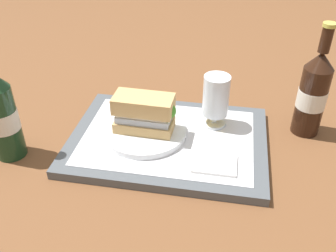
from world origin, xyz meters
TOP-DOWN VIEW (x-y plane):
  - ground_plane at (0.00, 0.00)m, footprint 3.00×3.00m
  - tray at (0.00, 0.00)m, footprint 0.44×0.32m
  - placemat at (0.00, 0.00)m, footprint 0.38×0.27m
  - plate at (-0.05, 0.00)m, footprint 0.19×0.19m
  - sandwich at (-0.05, 0.00)m, footprint 0.13×0.07m
  - beer_glass at (0.10, 0.07)m, footprint 0.06×0.06m
  - napkin_folded at (0.11, -0.08)m, footprint 0.09×0.07m
  - beer_bottle at (0.31, 0.11)m, footprint 0.07×0.07m
  - second_bottle at (-0.33, -0.10)m, footprint 0.07×0.07m

SIDE VIEW (x-z plane):
  - ground_plane at x=0.00m, z-range 0.00..0.00m
  - tray at x=0.00m, z-range 0.00..0.02m
  - placemat at x=0.00m, z-range 0.02..0.02m
  - napkin_folded at x=0.11m, z-range 0.02..0.03m
  - plate at x=-0.05m, z-range 0.02..0.04m
  - sandwich at x=-0.05m, z-range 0.04..0.12m
  - beer_glass at x=0.10m, z-range 0.03..0.15m
  - beer_bottle at x=0.31m, z-range -0.03..0.24m
  - second_bottle at x=-0.33m, z-range -0.03..0.24m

